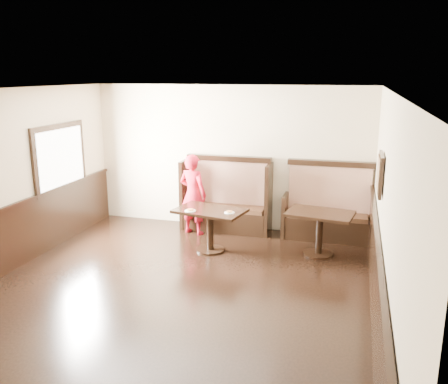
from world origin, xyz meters
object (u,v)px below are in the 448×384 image
at_px(booth_neighbor, 328,213).
at_px(booth_main, 227,203).
at_px(table_main, 210,219).
at_px(table_neighbor, 320,223).
at_px(child, 193,194).

bearing_deg(booth_neighbor, booth_main, 179.95).
bearing_deg(table_main, booth_main, 102.83).
bearing_deg(table_main, table_neighbor, 20.96).
height_order(table_neighbor, child, child).
distance_m(booth_main, table_neighbor, 2.07).
relative_size(table_main, table_neighbor, 1.10).
relative_size(table_neighbor, child, 0.76).
bearing_deg(child, booth_main, -127.74).
height_order(booth_neighbor, child, child).
bearing_deg(booth_neighbor, table_neighbor, -95.18).
xyz_separation_m(booth_main, child, (-0.55, -0.42, 0.25)).
height_order(booth_neighbor, table_main, booth_neighbor).
xyz_separation_m(booth_main, table_neighbor, (1.87, -0.90, 0.04)).
xyz_separation_m(booth_neighbor, table_main, (-1.91, -1.21, 0.09)).
relative_size(booth_main, table_neighbor, 1.49).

